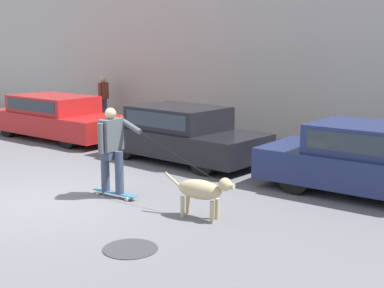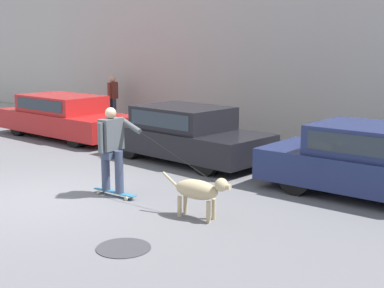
{
  "view_description": "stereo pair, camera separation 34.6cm",
  "coord_description": "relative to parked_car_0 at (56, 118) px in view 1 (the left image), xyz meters",
  "views": [
    {
      "loc": [
        7.89,
        -5.41,
        2.77
      ],
      "look_at": [
        1.8,
        2.03,
        0.95
      ],
      "focal_mm": 50.0,
      "sensor_mm": 36.0,
      "label": 1
    },
    {
      "loc": [
        8.15,
        -5.19,
        2.77
      ],
      "look_at": [
        1.8,
        2.03,
        0.95
      ],
      "focal_mm": 50.0,
      "sensor_mm": 36.0,
      "label": 2
    }
  ],
  "objects": [
    {
      "name": "dog",
      "position": [
        7.84,
        -3.04,
        -0.15
      ],
      "size": [
        1.26,
        0.43,
        0.72
      ],
      "rotation": [
        0.0,
        0.0,
        0.16
      ],
      "color": "tan",
      "rests_on": "ground_plane"
    },
    {
      "name": "parked_car_0",
      "position": [
        0.0,
        0.0,
        0.0
      ],
      "size": [
        4.61,
        1.76,
        1.26
      ],
      "rotation": [
        0.0,
        0.0,
        0.01
      ],
      "color": "black",
      "rests_on": "ground_plane"
    },
    {
      "name": "parked_car_2",
      "position": [
        9.63,
        -0.0,
        0.02
      ],
      "size": [
        4.65,
        1.93,
        1.32
      ],
      "rotation": [
        0.0,
        0.0,
        0.03
      ],
      "color": "black",
      "rests_on": "ground_plane"
    },
    {
      "name": "skateboarder",
      "position": [
        5.83,
        -3.11,
        0.31
      ],
      "size": [
        2.88,
        0.64,
        1.64
      ],
      "rotation": [
        0.0,
        0.0,
        0.09
      ],
      "color": "beige",
      "rests_on": "ground_plane"
    },
    {
      "name": "ground_plane",
      "position": [
        5.03,
        -4.08,
        -0.62
      ],
      "size": [
        36.0,
        36.0,
        0.0
      ],
      "primitive_type": "plane",
      "color": "slate"
    },
    {
      "name": "manhole_cover",
      "position": [
        7.9,
        -4.7,
        -0.61
      ],
      "size": [
        0.76,
        0.76,
        0.01
      ],
      "color": "#38383D",
      "rests_on": "ground_plane"
    },
    {
      "name": "back_wall",
      "position": [
        5.03,
        3.25,
        1.97
      ],
      "size": [
        32.0,
        0.3,
        5.18
      ],
      "color": "#B2ADA8",
      "rests_on": "ground_plane"
    },
    {
      "name": "pedestrian_with_bag",
      "position": [
        -0.76,
        2.49,
        0.38
      ],
      "size": [
        0.34,
        0.62,
        1.54
      ],
      "rotation": [
        0.0,
        0.0,
        3.52
      ],
      "color": "#3D4760",
      "rests_on": "sidewalk_curb"
    },
    {
      "name": "parked_car_1",
      "position": [
        4.84,
        0.0,
        0.02
      ],
      "size": [
        4.06,
        1.88,
        1.3
      ],
      "rotation": [
        0.0,
        0.0,
        -0.03
      ],
      "color": "black",
      "rests_on": "ground_plane"
    },
    {
      "name": "sidewalk_curb",
      "position": [
        5.03,
        2.11,
        -0.55
      ],
      "size": [
        30.0,
        1.93,
        0.15
      ],
      "color": "gray",
      "rests_on": "ground_plane"
    }
  ]
}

